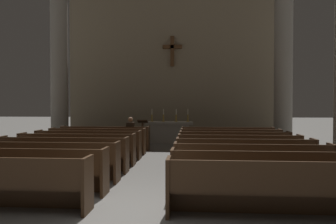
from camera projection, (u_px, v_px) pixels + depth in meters
The scene contains 26 objects.
ground_plane at pixel (128, 214), 5.33m from camera, with size 80.00×80.00×0.00m, color slate.
pew_left_row_2 at pixel (21, 170), 6.51m from camera, with size 3.54×0.50×0.95m.
pew_left_row_3 at pixel (45, 161), 7.56m from camera, with size 3.54×0.50×0.95m.
pew_left_row_4 at pixel (63, 154), 8.61m from camera, with size 3.54×0.50×0.95m.
pew_left_row_5 at pixel (77, 149), 9.66m from camera, with size 3.54×0.50×0.95m.
pew_left_row_6 at pixel (88, 144), 10.70m from camera, with size 3.54×0.50×0.95m.
pew_left_row_7 at pixel (98, 141), 11.75m from camera, with size 3.54×0.50×0.95m.
pew_left_row_8 at pixel (105, 138), 12.80m from camera, with size 3.54×0.50×0.95m.
pew_right_row_1 at pixel (277, 189), 5.09m from camera, with size 3.54×0.50×0.95m.
pew_right_row_2 at pixel (262, 174), 6.14m from camera, with size 3.54×0.50×0.95m.
pew_right_row_3 at pixel (252, 164), 7.19m from camera, with size 3.54×0.50×0.95m.
pew_right_row_4 at pixel (245, 156), 8.24m from camera, with size 3.54×0.50×0.95m.
pew_right_row_5 at pixel (239, 151), 9.28m from camera, with size 3.54×0.50×0.95m.
pew_right_row_6 at pixel (234, 146), 10.33m from camera, with size 3.54×0.50×0.95m.
pew_right_row_7 at pixel (230, 142), 11.38m from camera, with size 3.54×0.50×0.95m.
pew_right_row_8 at pixel (227, 139), 12.43m from camera, with size 3.54×0.50×0.95m.
column_left_second at pixel (59, 64), 14.46m from camera, with size 1.16×1.16×7.46m.
column_right_second at pixel (283, 62), 13.70m from camera, with size 1.16×1.16×7.46m.
altar at pixel (170, 132), 15.08m from camera, with size 2.20×0.90×1.01m.
candlestick_outer_left at pixel (152, 118), 15.13m from camera, with size 0.16×0.16×0.60m.
candlestick_inner_left at pixel (163, 118), 15.08m from camera, with size 0.16×0.16×0.60m.
candlestick_inner_right at pixel (176, 118), 15.04m from camera, with size 0.16×0.16×0.60m.
candlestick_outer_right at pixel (188, 118), 14.99m from camera, with size 0.16×0.16×0.60m.
apse_with_cross at pixel (173, 60), 17.01m from camera, with size 11.15×0.44×8.39m.
lectern at pixel (143, 133), 13.97m from camera, with size 0.44×0.36×1.15m.
lone_worshipper at pixel (131, 133), 12.75m from camera, with size 0.32×0.43×1.32m.
Camera 1 is at (1.07, -5.22, 1.82)m, focal length 34.17 mm.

